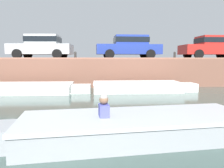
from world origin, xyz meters
name	(u,v)px	position (x,y,z in m)	size (l,w,h in m)	color
ground_plane	(107,113)	(0.00, 6.24, 0.00)	(400.00, 400.00, 0.00)	#384C47
far_quay_wall	(103,71)	(0.00, 15.48, 0.87)	(60.00, 6.00, 1.73)	brown
far_wall_coping	(103,58)	(0.00, 12.60, 1.77)	(60.00, 0.24, 0.08)	#925F4C
boat_moored_west_white	(27,88)	(-3.95, 10.72, 0.24)	(6.03, 1.89, 0.48)	white
boat_moored_central_white	(141,87)	(1.96, 10.82, 0.25)	(5.48, 1.78, 0.51)	white
motorboat_passing	(127,127)	(0.33, 3.94, 0.26)	(6.10, 2.26, 1.01)	#93999E
car_left_inner_silver	(42,46)	(-3.97, 14.11, 2.58)	(4.03, 2.13, 1.54)	#B7BABC
car_centre_blue	(129,46)	(1.76, 14.11, 2.58)	(4.32, 2.01, 1.54)	#233893
car_right_inner_red	(212,46)	(7.46, 14.11, 2.58)	(4.04, 2.00, 1.54)	#B2231E
mooring_bollard_mid	(75,55)	(-1.68, 12.73, 1.97)	(0.15, 0.15, 0.45)	#2D2B28
mooring_bollard_east	(175,55)	(4.41, 12.73, 1.97)	(0.15, 0.15, 0.45)	#2D2B28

